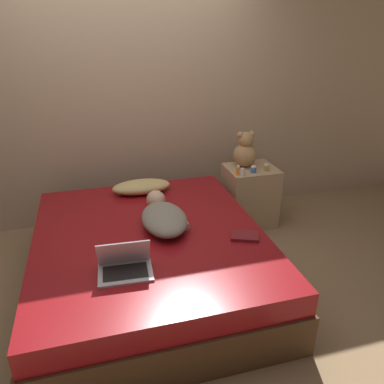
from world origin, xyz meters
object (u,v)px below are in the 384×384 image
pillow (141,187)px  laptop (125,265)px  bottle_white (242,172)px  teddy_bear (245,151)px  bottle_amber (266,167)px  bottle_blue (253,169)px  bottle_orange (238,171)px  person_lying (164,216)px  book (245,236)px

pillow → laptop: size_ratio=1.53×
pillow → bottle_white: 0.97m
teddy_bear → pillow: bearing=-175.7°
pillow → laptop: (-0.29, -1.20, -0.01)m
bottle_amber → laptop: bearing=-143.7°
pillow → bottle_blue: size_ratio=8.22×
bottle_orange → bottle_amber: bottle_orange is taller
bottle_white → bottle_amber: (0.28, 0.06, -0.00)m
teddy_bear → bottle_blue: 0.23m
person_lying → book: 0.65m
teddy_bear → book: teddy_bear is taller
pillow → bottle_orange: bottle_orange is taller
person_lying → bottle_amber: size_ratio=10.21×
pillow → bottle_blue: bottle_blue is taller
teddy_bear → book: bearing=-112.3°
teddy_bear → bottle_white: teddy_bear is taller
pillow → bottle_white: bottle_white is taller
bottle_amber → bottle_blue: bottle_amber is taller
person_lying → book: bearing=-33.4°
laptop → bottle_amber: laptop is taller
teddy_bear → bottle_orange: 0.28m
teddy_bear → book: 1.22m
bottle_orange → bottle_amber: (0.31, 0.04, -0.01)m
bottle_amber → bottle_white: bearing=-167.6°
laptop → teddy_bear: teddy_bear is taller
pillow → laptop: 1.24m
pillow → book: size_ratio=2.26×
person_lying → bottle_blue: (1.01, 0.56, 0.09)m
bottle_orange → book: bottle_orange is taller
person_lying → book: size_ratio=2.91×
pillow → book: (0.62, -1.02, -0.05)m
bottle_orange → laptop: bearing=-138.2°
bottle_blue → book: size_ratio=0.27×
person_lying → laptop: (-0.36, -0.54, -0.02)m
laptop → bottle_orange: bearing=45.2°
laptop → bottle_amber: size_ratio=5.18×
person_lying → bottle_orange: bottle_orange is taller
pillow → bottle_orange: bearing=-8.1°
bottle_amber → bottle_blue: size_ratio=1.04×
pillow → bottle_amber: 1.23m
pillow → bottle_amber: bottle_amber is taller
laptop → bottle_amber: bearing=39.6°
teddy_bear → book: (-0.45, -1.10, -0.28)m
person_lying → bottle_white: size_ratio=9.37×
book → teddy_bear: bearing=67.7°
bottle_orange → bottle_amber: 0.31m
teddy_bear → bottle_blue: (0.02, -0.19, -0.13)m
teddy_bear → laptop: bearing=-136.5°
person_lying → pillow: bearing=96.4°
pillow → teddy_bear: (1.07, 0.08, 0.23)m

